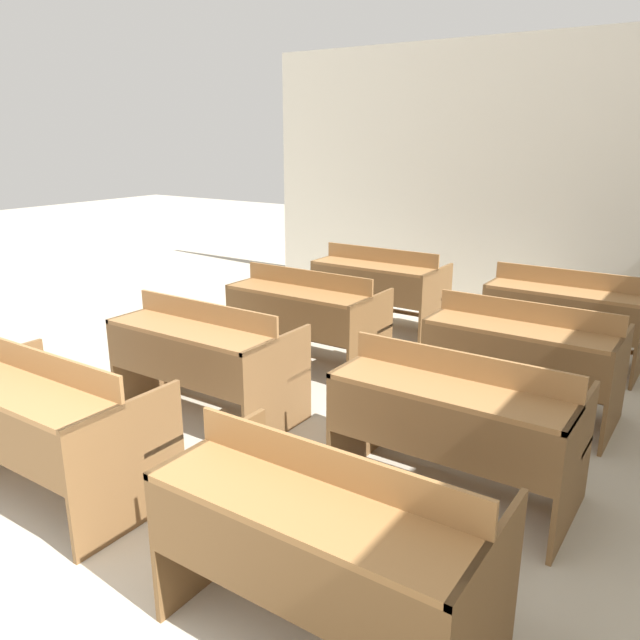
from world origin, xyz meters
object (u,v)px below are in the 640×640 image
Objects in this scene: bench_third_left at (306,314)px; bench_front_left at (46,419)px; bench_second_right at (456,420)px; bench_second_left at (204,355)px; bench_back_left at (379,285)px; bench_front_right at (325,540)px; bench_back_right at (565,313)px; bench_third_right at (522,355)px.

bench_front_left is at bearing -89.56° from bench_third_left.
bench_third_left is at bearing 146.46° from bench_second_right.
bench_second_right is at bearing 0.47° from bench_second_left.
bench_second_right is at bearing -53.54° from bench_back_left.
bench_front_right and bench_second_left have the same top height.
bench_back_right is at bearing 63.99° from bench_front_left.
bench_front_left is at bearing -126.58° from bench_third_right.
bench_back_right is (-0.03, 2.63, 0.00)m from bench_second_right.
bench_back_left is at bearing 90.31° from bench_second_left.
bench_second_right is (1.94, 1.30, 0.00)m from bench_front_left.
bench_back_left is (-0.01, 2.67, 0.00)m from bench_second_left.
bench_third_left is at bearing 90.69° from bench_second_left.
bench_front_right is 1.00× the size of bench_back_left.
bench_front_left is 1.00× the size of bench_third_left.
bench_second_left is at bearing -145.73° from bench_third_right.
bench_front_left is at bearing -146.24° from bench_second_right.
bench_third_right is (1.95, 0.00, 0.00)m from bench_third_left.
bench_second_left is (-1.94, 1.31, 0.00)m from bench_front_right.
bench_second_right and bench_third_right have the same top height.
bench_second_left is 1.00× the size of bench_back_right.
bench_front_right is at bearing -89.91° from bench_third_right.
bench_front_left is 1.28m from bench_second_left.
bench_back_right is at bearing -0.82° from bench_back_left.
bench_third_right and bench_back_left have the same top height.
bench_third_right is at bearing 53.42° from bench_front_left.
bench_front_right is at bearing -34.14° from bench_second_left.
bench_second_right is 3.30m from bench_back_left.
bench_back_right is (1.93, -0.03, 0.00)m from bench_back_left.
bench_second_right and bench_back_right have the same top height.
bench_second_left is at bearing -89.69° from bench_back_left.
bench_second_right is 1.30m from bench_third_right.
bench_front_right and bench_second_right have the same top height.
bench_front_left is 3.24m from bench_third_right.
bench_back_right is at bearing 34.41° from bench_third_left.
bench_third_left is at bearing -90.07° from bench_back_left.
bench_back_left is 1.93m from bench_back_right.
bench_third_left is at bearing 90.44° from bench_front_left.
bench_second_right is 1.00× the size of bench_third_left.
bench_back_left is at bearing 126.46° from bench_second_right.
bench_second_right is 1.00× the size of bench_third_right.
bench_third_left is 1.95m from bench_third_right.
bench_front_left and bench_front_right have the same top height.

